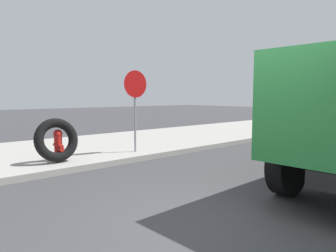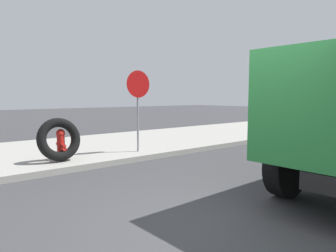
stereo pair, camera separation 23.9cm
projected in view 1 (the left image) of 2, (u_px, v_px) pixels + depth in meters
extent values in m
plane|color=#38383A|center=(215.00, 228.00, 4.08)|extent=(80.00, 80.00, 0.00)
cube|color=#99968E|center=(41.00, 154.00, 8.92)|extent=(36.00, 5.00, 0.15)
cylinder|color=red|center=(58.00, 148.00, 7.55)|extent=(0.19, 0.19, 0.62)
sphere|color=red|center=(58.00, 134.00, 7.51)|extent=(0.22, 0.22, 0.22)
cylinder|color=red|center=(61.00, 146.00, 7.42)|extent=(0.09, 0.15, 0.09)
cylinder|color=red|center=(56.00, 145.00, 7.67)|extent=(0.09, 0.15, 0.09)
cylinder|color=red|center=(61.00, 149.00, 7.42)|extent=(0.10, 0.15, 0.10)
torus|color=black|center=(57.00, 140.00, 7.38)|extent=(1.07, 0.47, 1.08)
cylinder|color=gray|center=(135.00, 112.00, 8.72)|extent=(0.06, 0.06, 2.31)
cylinder|color=red|center=(135.00, 84.00, 8.62)|extent=(0.76, 0.02, 0.76)
cylinder|color=black|center=(288.00, 164.00, 5.41)|extent=(1.11, 0.33, 1.10)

